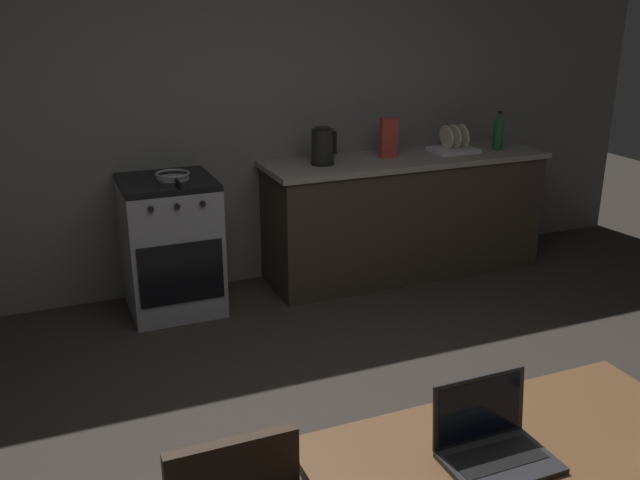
{
  "coord_description": "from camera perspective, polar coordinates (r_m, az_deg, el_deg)",
  "views": [
    {
      "loc": [
        -1.29,
        -2.22,
        2.03
      ],
      "look_at": [
        -0.05,
        0.78,
        0.89
      ],
      "focal_mm": 39.25,
      "sensor_mm": 36.0,
      "label": 1
    }
  ],
  "objects": [
    {
      "name": "stove_oven",
      "position": [
        4.78,
        -12.04,
        -0.42
      ],
      "size": [
        0.6,
        0.62,
        0.91
      ],
      "color": "gray",
      "rests_on": "ground_plane"
    },
    {
      "name": "laptop",
      "position": [
        2.21,
        13.92,
        -15.87
      ],
      "size": [
        0.32,
        0.24,
        0.23
      ],
      "rotation": [
        0.0,
        0.0,
        -0.01
      ],
      "color": "#232326",
      "rests_on": "dining_table"
    },
    {
      "name": "back_wall",
      "position": [
        5.1,
        -4.25,
        11.38
      ],
      "size": [
        6.4,
        0.1,
        2.67
      ],
      "primitive_type": "cube",
      "color": "slate",
      "rests_on": "ground_plane"
    },
    {
      "name": "frying_pan",
      "position": [
        4.62,
        -11.9,
        5.15
      ],
      "size": [
        0.22,
        0.4,
        0.05
      ],
      "color": "gray",
      "rests_on": "stove_oven"
    },
    {
      "name": "bottle",
      "position": [
        5.59,
        14.35,
        8.57
      ],
      "size": [
        0.08,
        0.08,
        0.29
      ],
      "color": "#19592D",
      "rests_on": "kitchen_counter"
    },
    {
      "name": "cereal_box",
      "position": [
        5.16,
        5.61,
        8.29
      ],
      "size": [
        0.13,
        0.05,
        0.29
      ],
      "color": "#B2382D",
      "rests_on": "kitchen_counter"
    },
    {
      "name": "electric_kettle",
      "position": [
        4.93,
        0.22,
        7.63
      ],
      "size": [
        0.19,
        0.17,
        0.26
      ],
      "color": "black",
      "rests_on": "kitchen_counter"
    },
    {
      "name": "kitchen_counter",
      "position": [
        5.36,
        6.85,
        2.05
      ],
      "size": [
        2.16,
        0.64,
        0.91
      ],
      "color": "#382D23",
      "rests_on": "ground_plane"
    },
    {
      "name": "dish_rack",
      "position": [
        5.44,
        10.85,
        7.55
      ],
      "size": [
        0.34,
        0.26,
        0.21
      ],
      "color": "silver",
      "rests_on": "kitchen_counter"
    }
  ]
}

